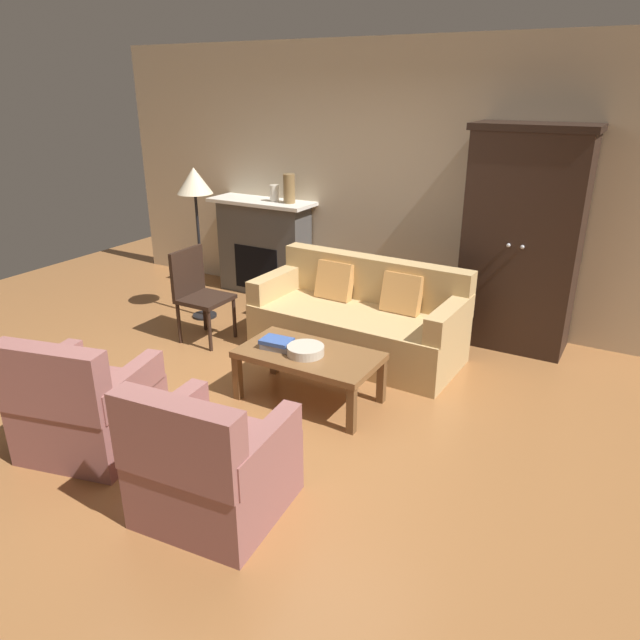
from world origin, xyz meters
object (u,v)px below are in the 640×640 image
at_px(fireplace, 264,246).
at_px(mantel_vase_cream, 274,193).
at_px(coffee_table, 309,359).
at_px(armoire, 522,240).
at_px(fruit_bowl, 306,350).
at_px(couch, 359,321).
at_px(armchair_near_right, 211,468).
at_px(book_stack, 277,344).
at_px(floor_lamp, 195,190).
at_px(mantel_vase_bronze, 289,189).
at_px(side_chair_wooden, 198,289).
at_px(armchair_near_left, 85,408).

distance_m(fireplace, mantel_vase_cream, 0.67).
bearing_deg(coffee_table, armoire, 59.91).
xyz_separation_m(fruit_bowl, mantel_vase_cream, (-1.64, 2.05, 0.76)).
xyz_separation_m(couch, fruit_bowl, (0.06, -1.06, 0.14)).
distance_m(armoire, armchair_near_right, 3.57).
relative_size(fruit_bowl, book_stack, 1.11).
distance_m(armchair_near_right, floor_lamp, 3.40).
relative_size(couch, mantel_vase_bronze, 6.10).
bearing_deg(book_stack, side_chair_wooden, 156.08).
relative_size(fireplace, armchair_near_left, 1.36).
height_order(mantel_vase_cream, side_chair_wooden, mantel_vase_cream).
xyz_separation_m(armchair_near_left, floor_lamp, (-0.96, 2.34, 1.06)).
relative_size(mantel_vase_bronze, floor_lamp, 0.20).
bearing_deg(couch, fruit_bowl, -86.89).
distance_m(fireplace, armchair_near_left, 3.47).
bearing_deg(mantel_vase_bronze, mantel_vase_cream, 180.00).
relative_size(fireplace, mantel_vase_cream, 6.83).
bearing_deg(armchair_near_right, couch, 96.02).
distance_m(coffee_table, mantel_vase_bronze, 2.63).
height_order(coffee_table, floor_lamp, floor_lamp).
height_order(fruit_bowl, mantel_vase_cream, mantel_vase_cream).
bearing_deg(couch, fireplace, 150.22).
bearing_deg(mantel_vase_cream, armchair_near_right, -61.81).
bearing_deg(book_stack, fruit_bowl, 1.33).
xyz_separation_m(mantel_vase_cream, side_chair_wooden, (0.07, -1.47, -0.70)).
relative_size(mantel_vase_cream, side_chair_wooden, 0.20).
relative_size(armchair_near_left, side_chair_wooden, 1.03).
distance_m(fireplace, mantel_vase_bronze, 0.81).
relative_size(couch, armchair_near_left, 2.10).
relative_size(coffee_table, armchair_near_right, 1.25).
distance_m(coffee_table, armchair_near_right, 1.45).
bearing_deg(book_stack, fireplace, 127.06).
xyz_separation_m(armchair_near_left, armchair_near_right, (1.17, -0.10, 0.00)).
bearing_deg(mantel_vase_bronze, floor_lamp, -115.86).
relative_size(couch, book_stack, 7.42).
bearing_deg(side_chair_wooden, armchair_near_right, -47.98).
xyz_separation_m(book_stack, floor_lamp, (-1.67, 1.06, 0.91)).
height_order(fireplace, armchair_near_left, fireplace).
xyz_separation_m(mantel_vase_cream, armchair_near_right, (1.84, -3.44, -0.90)).
bearing_deg(mantel_vase_cream, fruit_bowl, -51.28).
bearing_deg(armoire, side_chair_wooden, -152.40).
distance_m(fruit_bowl, mantel_vase_bronze, 2.64).
relative_size(coffee_table, floor_lamp, 0.69).
bearing_deg(mantel_vase_cream, armoire, -1.24).
distance_m(fruit_bowl, book_stack, 0.26).
bearing_deg(fireplace, floor_lamp, -95.84).
xyz_separation_m(armchair_near_right, side_chair_wooden, (-1.77, 1.97, 0.20)).
bearing_deg(mantel_vase_cream, side_chair_wooden, -87.24).
xyz_separation_m(coffee_table, side_chair_wooden, (-1.57, 0.53, 0.15)).
relative_size(fruit_bowl, floor_lamp, 0.18).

